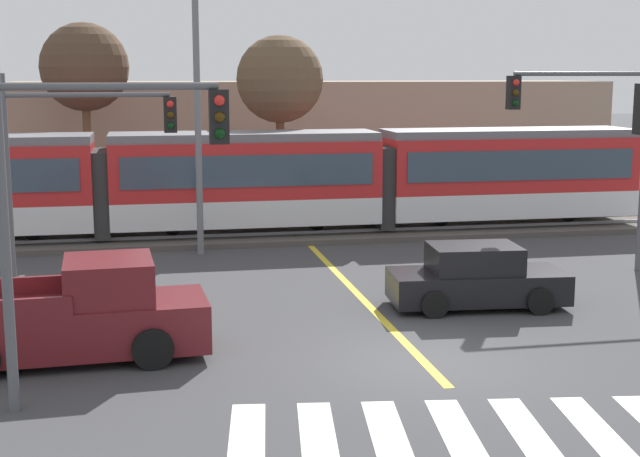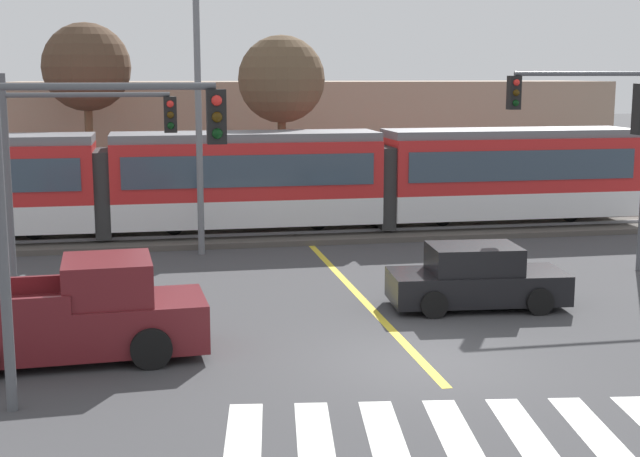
% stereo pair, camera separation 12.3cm
% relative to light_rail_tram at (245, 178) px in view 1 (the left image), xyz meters
% --- Properties ---
extents(ground_plane, '(200.00, 200.00, 0.00)m').
position_rel_light_rail_tram_xyz_m(ground_plane, '(1.91, -14.16, -2.05)').
color(ground_plane, '#3D3D3F').
extents(track_bed, '(120.00, 4.00, 0.18)m').
position_rel_light_rail_tram_xyz_m(track_bed, '(1.91, 0.01, -1.96)').
color(track_bed, '#4C4742').
rests_on(track_bed, ground).
extents(rail_near, '(120.00, 0.08, 0.10)m').
position_rel_light_rail_tram_xyz_m(rail_near, '(1.91, -0.71, -1.82)').
color(rail_near, '#939399').
rests_on(rail_near, track_bed).
extents(rail_far, '(120.00, 0.08, 0.10)m').
position_rel_light_rail_tram_xyz_m(rail_far, '(1.91, 0.73, -1.82)').
color(rail_far, '#939399').
rests_on(rail_far, track_bed).
extents(light_rail_tram, '(28.00, 2.64, 3.43)m').
position_rel_light_rail_tram_xyz_m(light_rail_tram, '(0.00, 0.00, 0.00)').
color(light_rail_tram, silver).
rests_on(light_rail_tram, track_bed).
extents(crosswalk_stripe_0, '(0.93, 2.85, 0.01)m').
position_rel_light_rail_tram_xyz_m(crosswalk_stripe_0, '(-1.91, -17.09, -2.04)').
color(crosswalk_stripe_0, silver).
rests_on(crosswalk_stripe_0, ground).
extents(crosswalk_stripe_1, '(0.93, 2.85, 0.01)m').
position_rel_light_rail_tram_xyz_m(crosswalk_stripe_1, '(-0.82, -17.24, -2.04)').
color(crosswalk_stripe_1, silver).
rests_on(crosswalk_stripe_1, ground).
extents(crosswalk_stripe_2, '(0.93, 2.85, 0.01)m').
position_rel_light_rail_tram_xyz_m(crosswalk_stripe_2, '(0.27, -17.39, -2.04)').
color(crosswalk_stripe_2, silver).
rests_on(crosswalk_stripe_2, ground).
extents(crosswalk_stripe_3, '(0.93, 2.85, 0.01)m').
position_rel_light_rail_tram_xyz_m(crosswalk_stripe_3, '(1.36, -17.54, -2.04)').
color(crosswalk_stripe_3, silver).
rests_on(crosswalk_stripe_3, ground).
extents(crosswalk_stripe_4, '(0.93, 2.85, 0.01)m').
position_rel_light_rail_tram_xyz_m(crosswalk_stripe_4, '(2.45, -17.69, -2.04)').
color(crosswalk_stripe_4, silver).
rests_on(crosswalk_stripe_4, ground).
extents(crosswalk_stripe_5, '(0.93, 2.85, 0.01)m').
position_rel_light_rail_tram_xyz_m(crosswalk_stripe_5, '(3.54, -17.84, -2.04)').
color(crosswalk_stripe_5, silver).
rests_on(crosswalk_stripe_5, ground).
extents(lane_centre_line, '(0.20, 13.62, 0.01)m').
position_rel_light_rail_tram_xyz_m(lane_centre_line, '(1.91, -8.80, -2.04)').
color(lane_centre_line, gold).
rests_on(lane_centre_line, ground).
extents(sedan_crossing, '(4.32, 2.16, 1.52)m').
position_rel_light_rail_tram_xyz_m(sedan_crossing, '(4.42, -10.33, -1.35)').
color(sedan_crossing, black).
rests_on(sedan_crossing, ground).
extents(pickup_truck, '(5.49, 2.44, 1.98)m').
position_rel_light_rail_tram_xyz_m(pickup_truck, '(-4.78, -12.58, -1.20)').
color(pickup_truck, maroon).
rests_on(pickup_truck, ground).
extents(traffic_light_mid_right, '(4.25, 0.38, 6.03)m').
position_rel_light_rail_tram_xyz_m(traffic_light_mid_right, '(9.02, -7.37, 1.96)').
color(traffic_light_mid_right, '#515459').
rests_on(traffic_light_mid_right, ground).
extents(traffic_light_mid_left, '(4.25, 0.38, 5.57)m').
position_rel_light_rail_tram_xyz_m(traffic_light_mid_left, '(-5.15, -7.29, 1.64)').
color(traffic_light_mid_left, '#515459').
rests_on(traffic_light_mid_left, ground).
extents(traffic_light_near_left, '(3.75, 0.38, 5.83)m').
position_rel_light_rail_tram_xyz_m(traffic_light_near_left, '(-4.32, -15.24, 1.80)').
color(traffic_light_near_left, '#515459').
rests_on(traffic_light_near_left, ground).
extents(street_lamp_centre, '(2.23, 0.28, 8.40)m').
position_rel_light_rail_tram_xyz_m(street_lamp_centre, '(-1.50, -2.63, 2.73)').
color(street_lamp_centre, slate).
rests_on(street_lamp_centre, ground).
extents(bare_tree_west, '(3.39, 3.39, 7.51)m').
position_rel_light_rail_tram_xyz_m(bare_tree_west, '(-5.50, 5.71, 3.72)').
color(bare_tree_west, brown).
rests_on(bare_tree_west, ground).
extents(bare_tree_east, '(3.29, 3.29, 7.00)m').
position_rel_light_rail_tram_xyz_m(bare_tree_east, '(1.77, 3.62, 3.27)').
color(bare_tree_east, brown).
rests_on(bare_tree_east, ground).
extents(building_backdrop_far, '(27.26, 6.00, 5.21)m').
position_rel_light_rail_tram_xyz_m(building_backdrop_far, '(4.49, 11.31, 0.56)').
color(building_backdrop_far, gray).
rests_on(building_backdrop_far, ground).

